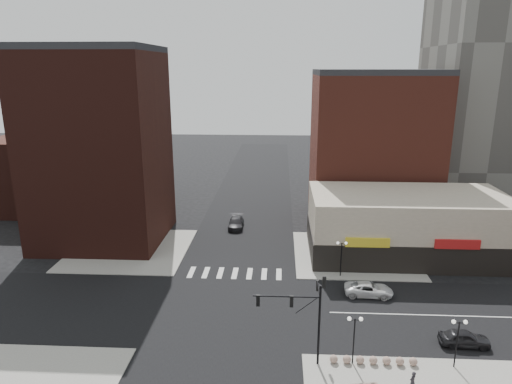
{
  "coord_description": "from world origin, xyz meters",
  "views": [
    {
      "loc": [
        4.97,
        -40.08,
        23.12
      ],
      "look_at": [
        2.58,
        3.99,
        11.0
      ],
      "focal_mm": 32.0,
      "sensor_mm": 36.0,
      "label": 1
    }
  ],
  "objects_px": {
    "traffic_signal": "(307,307)",
    "dark_sedan_north": "(236,223)",
    "white_suv": "(369,289)",
    "pedestrian": "(413,382)",
    "street_lamp_se_a": "(355,328)",
    "street_lamp_se_b": "(458,331)",
    "dark_sedan_east": "(464,338)",
    "street_lamp_ne": "(342,250)"
  },
  "relations": [
    {
      "from": "street_lamp_se_a",
      "to": "street_lamp_ne",
      "type": "bearing_deg",
      "value": 86.42
    },
    {
      "from": "dark_sedan_north",
      "to": "street_lamp_se_b",
      "type": "bearing_deg",
      "value": -58.02
    },
    {
      "from": "traffic_signal",
      "to": "pedestrian",
      "type": "height_order",
      "value": "traffic_signal"
    },
    {
      "from": "street_lamp_se_b",
      "to": "pedestrian",
      "type": "bearing_deg",
      "value": -143.35
    },
    {
      "from": "street_lamp_se_b",
      "to": "street_lamp_se_a",
      "type": "bearing_deg",
      "value": 180.0
    },
    {
      "from": "street_lamp_se_a",
      "to": "street_lamp_ne",
      "type": "height_order",
      "value": "same"
    },
    {
      "from": "street_lamp_se_a",
      "to": "white_suv",
      "type": "height_order",
      "value": "street_lamp_se_a"
    },
    {
      "from": "street_lamp_ne",
      "to": "pedestrian",
      "type": "height_order",
      "value": "street_lamp_ne"
    },
    {
      "from": "street_lamp_ne",
      "to": "dark_sedan_east",
      "type": "bearing_deg",
      "value": -55.23
    },
    {
      "from": "pedestrian",
      "to": "street_lamp_ne",
      "type": "bearing_deg",
      "value": -121.79
    },
    {
      "from": "dark_sedan_east",
      "to": "pedestrian",
      "type": "xyz_separation_m",
      "value": [
        -6.08,
        -6.2,
        0.23
      ]
    },
    {
      "from": "white_suv",
      "to": "pedestrian",
      "type": "bearing_deg",
      "value": -175.15
    },
    {
      "from": "dark_sedan_north",
      "to": "street_lamp_ne",
      "type": "bearing_deg",
      "value": -50.3
    },
    {
      "from": "dark_sedan_east",
      "to": "dark_sedan_north",
      "type": "height_order",
      "value": "dark_sedan_north"
    },
    {
      "from": "dark_sedan_north",
      "to": "traffic_signal",
      "type": "bearing_deg",
      "value": -75.41
    },
    {
      "from": "dark_sedan_north",
      "to": "pedestrian",
      "type": "relative_size",
      "value": 3.17
    },
    {
      "from": "white_suv",
      "to": "dark_sedan_east",
      "type": "bearing_deg",
      "value": -139.66
    },
    {
      "from": "street_lamp_se_a",
      "to": "street_lamp_se_b",
      "type": "distance_m",
      "value": 8.0
    },
    {
      "from": "street_lamp_se_a",
      "to": "dark_sedan_north",
      "type": "distance_m",
      "value": 34.22
    },
    {
      "from": "street_lamp_se_a",
      "to": "dark_sedan_north",
      "type": "bearing_deg",
      "value": 111.43
    },
    {
      "from": "traffic_signal",
      "to": "street_lamp_se_b",
      "type": "distance_m",
      "value": 11.88
    },
    {
      "from": "street_lamp_se_a",
      "to": "pedestrian",
      "type": "bearing_deg",
      "value": -38.59
    },
    {
      "from": "street_lamp_se_b",
      "to": "dark_sedan_east",
      "type": "bearing_deg",
      "value": 58.09
    },
    {
      "from": "street_lamp_se_a",
      "to": "pedestrian",
      "type": "xyz_separation_m",
      "value": [
        3.86,
        -3.08,
        -2.35
      ]
    },
    {
      "from": "street_lamp_se_b",
      "to": "dark_sedan_east",
      "type": "xyz_separation_m",
      "value": [
        1.94,
        3.12,
        -2.58
      ]
    },
    {
      "from": "traffic_signal",
      "to": "pedestrian",
      "type": "xyz_separation_m",
      "value": [
        7.62,
        -3.25,
        -4.02
      ]
    },
    {
      "from": "street_lamp_se_b",
      "to": "white_suv",
      "type": "relative_size",
      "value": 0.83
    },
    {
      "from": "traffic_signal",
      "to": "pedestrian",
      "type": "relative_size",
      "value": 4.75
    },
    {
      "from": "traffic_signal",
      "to": "dark_sedan_north",
      "type": "height_order",
      "value": "traffic_signal"
    },
    {
      "from": "pedestrian",
      "to": "dark_sedan_north",
      "type": "bearing_deg",
      "value": -105.2
    },
    {
      "from": "white_suv",
      "to": "pedestrian",
      "type": "height_order",
      "value": "pedestrian"
    },
    {
      "from": "street_lamp_ne",
      "to": "dark_sedan_north",
      "type": "distance_m",
      "value": 20.89
    },
    {
      "from": "street_lamp_se_a",
      "to": "street_lamp_se_b",
      "type": "bearing_deg",
      "value": 0.0
    },
    {
      "from": "traffic_signal",
      "to": "dark_sedan_north",
      "type": "bearing_deg",
      "value": 105.41
    },
    {
      "from": "traffic_signal",
      "to": "dark_sedan_east",
      "type": "xyz_separation_m",
      "value": [
        13.71,
        2.95,
        -4.25
      ]
    },
    {
      "from": "street_lamp_se_a",
      "to": "dark_sedan_east",
      "type": "distance_m",
      "value": 10.73
    },
    {
      "from": "white_suv",
      "to": "street_lamp_se_a",
      "type": "bearing_deg",
      "value": 166.88
    },
    {
      "from": "street_lamp_se_a",
      "to": "street_lamp_se_b",
      "type": "xyz_separation_m",
      "value": [
        8.0,
        0.0,
        0.0
      ]
    },
    {
      "from": "dark_sedan_east",
      "to": "dark_sedan_north",
      "type": "relative_size",
      "value": 0.81
    },
    {
      "from": "street_lamp_ne",
      "to": "dark_sedan_east",
      "type": "distance_m",
      "value": 15.89
    },
    {
      "from": "street_lamp_se_b",
      "to": "pedestrian",
      "type": "distance_m",
      "value": 5.67
    },
    {
      "from": "white_suv",
      "to": "traffic_signal",
      "type": "bearing_deg",
      "value": 151.25
    }
  ]
}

